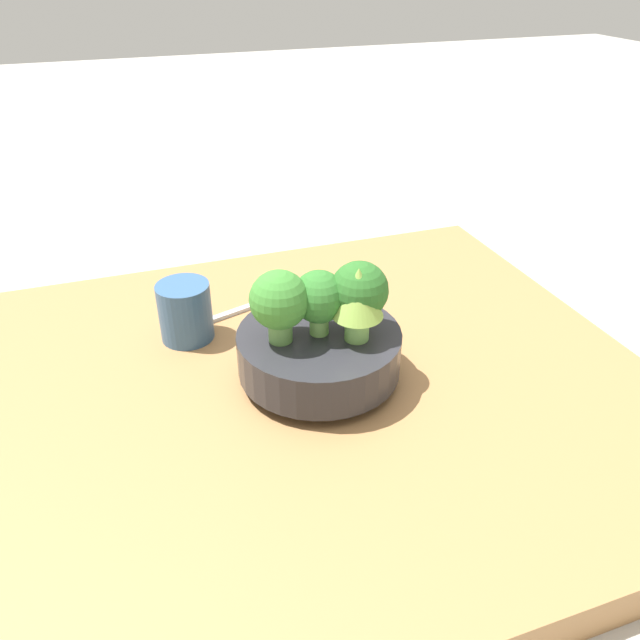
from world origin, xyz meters
The scene contains 9 objects.
ground_plane centered at (0.00, 0.00, 0.00)m, with size 6.00×6.00×0.00m, color #ADA89E.
table centered at (0.00, 0.00, 0.02)m, with size 0.92×0.75×0.05m.
bowl centered at (-0.04, 0.00, 0.09)m, with size 0.20×0.20×0.07m.
broccoli_floret_center centered at (-0.04, 0.00, 0.16)m, with size 0.06×0.06×0.08m.
broccoli_floret_right centered at (0.01, 0.00, 0.17)m, with size 0.07×0.07×0.09m.
broccoli_floret_left centered at (-0.09, 0.01, 0.17)m, with size 0.07×0.07×0.09m.
romanesco_piece_far centered at (-0.08, 0.03, 0.17)m, with size 0.06×0.06×0.09m.
cup centered at (0.10, -0.15, 0.09)m, with size 0.07×0.07×0.08m.
fork centered at (-0.01, -0.20, 0.05)m, with size 0.16×0.06×0.01m.
Camera 1 is at (0.17, 0.60, 0.52)m, focal length 35.00 mm.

